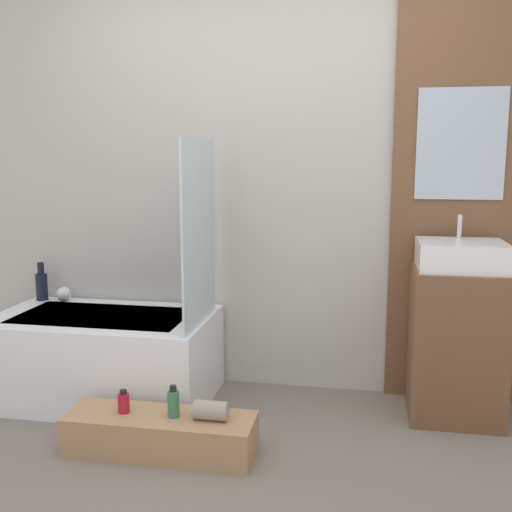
% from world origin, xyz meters
% --- Properties ---
extents(wall_tiled_back, '(4.20, 0.06, 2.60)m').
position_xyz_m(wall_tiled_back, '(0.00, 1.58, 1.30)').
color(wall_tiled_back, '#B7B2A8').
rests_on(wall_tiled_back, ground_plane).
extents(wall_wood_accent, '(0.72, 0.04, 2.60)m').
position_xyz_m(wall_wood_accent, '(1.01, 1.53, 1.31)').
color(wall_wood_accent, brown).
rests_on(wall_wood_accent, ground_plane).
extents(bathtub, '(1.24, 0.73, 0.50)m').
position_xyz_m(bathtub, '(-0.94, 1.16, 0.25)').
color(bathtub, white).
rests_on(bathtub, ground_plane).
extents(glass_shower_screen, '(0.01, 0.61, 0.99)m').
position_xyz_m(glass_shower_screen, '(-0.35, 1.12, 0.99)').
color(glass_shower_screen, silver).
rests_on(glass_shower_screen, bathtub).
extents(wooden_step_bench, '(0.90, 0.29, 0.19)m').
position_xyz_m(wooden_step_bench, '(-0.41, 0.59, 0.09)').
color(wooden_step_bench, '#A87F56').
rests_on(wooden_step_bench, ground_plane).
extents(vanity_cabinet, '(0.48, 0.45, 0.81)m').
position_xyz_m(vanity_cabinet, '(1.01, 1.29, 0.40)').
color(vanity_cabinet, brown).
rests_on(vanity_cabinet, ground_plane).
extents(sink, '(0.44, 0.37, 0.28)m').
position_xyz_m(sink, '(1.01, 1.29, 0.88)').
color(sink, white).
rests_on(sink, vanity_cabinet).
extents(vase_tall_dark, '(0.07, 0.07, 0.24)m').
position_xyz_m(vase_tall_dark, '(-1.48, 1.44, 0.59)').
color(vase_tall_dark, black).
rests_on(vase_tall_dark, bathtub).
extents(vase_round_light, '(0.09, 0.09, 0.09)m').
position_xyz_m(vase_round_light, '(-1.32, 1.43, 0.54)').
color(vase_round_light, silver).
rests_on(vase_round_light, bathtub).
extents(bottle_soap_primary, '(0.06, 0.06, 0.11)m').
position_xyz_m(bottle_soap_primary, '(-0.59, 0.59, 0.24)').
color(bottle_soap_primary, '#B21928').
rests_on(bottle_soap_primary, wooden_step_bench).
extents(bottle_soap_secondary, '(0.06, 0.06, 0.15)m').
position_xyz_m(bottle_soap_secondary, '(-0.34, 0.59, 0.25)').
color(bottle_soap_secondary, '#38704C').
rests_on(bottle_soap_secondary, wooden_step_bench).
extents(towel_roll, '(0.16, 0.09, 0.09)m').
position_xyz_m(towel_roll, '(-0.16, 0.59, 0.23)').
color(towel_roll, gray).
rests_on(towel_roll, wooden_step_bench).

